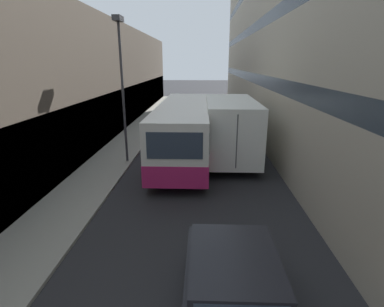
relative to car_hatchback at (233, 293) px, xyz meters
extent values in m
plane|color=#232326|center=(-0.95, 10.82, -0.78)|extent=(150.00, 150.00, 0.00)
cube|color=gray|center=(-5.46, 10.82, -0.72)|extent=(2.35, 60.00, 0.11)
cube|color=#51473D|center=(-7.84, 10.82, 3.15)|extent=(2.40, 60.00, 7.85)
cube|color=black|center=(-7.18, 10.82, 0.79)|extent=(1.08, 60.00, 3.14)
cube|color=#333D47|center=(3.52, 10.82, 3.16)|extent=(1.08, 60.00, 0.70)
cube|color=#333D47|center=(3.52, 10.82, 6.62)|extent=(1.08, 60.00, 0.70)
cube|color=black|center=(0.00, -0.02, -0.16)|extent=(1.89, 4.09, 0.75)
cube|color=black|center=(0.00, 0.08, 0.49)|extent=(1.66, 2.25, 0.56)
cylinder|color=black|center=(-0.87, 1.20, -0.48)|extent=(0.16, 0.60, 0.60)
cylinder|color=black|center=(0.87, 1.20, -0.48)|extent=(0.16, 0.60, 0.60)
cube|color=silver|center=(-1.65, 10.98, 0.90)|extent=(2.51, 10.58, 2.50)
cube|color=#B21E5B|center=(-1.65, 10.98, 0.09)|extent=(2.54, 10.60, 0.88)
cube|color=#2D3847|center=(-1.65, 10.98, 1.28)|extent=(2.55, 9.73, 0.80)
cube|color=#2D3847|center=(-1.65, 5.68, 1.34)|extent=(2.06, 0.04, 1.00)
cylinder|color=black|center=(-2.75, 14.26, -0.28)|extent=(0.24, 1.00, 1.00)
cylinder|color=black|center=(-0.54, 14.26, -0.28)|extent=(0.24, 1.00, 1.00)
cylinder|color=black|center=(-2.75, 7.70, -0.28)|extent=(0.24, 1.00, 1.00)
cylinder|color=black|center=(-0.54, 7.70, -0.28)|extent=(0.24, 1.00, 1.00)
cube|color=silver|center=(0.82, 15.12, 0.58)|extent=(2.38, 2.46, 1.90)
cube|color=silver|center=(0.82, 10.72, 1.01)|extent=(2.48, 6.33, 2.76)
cube|color=#4C4C4C|center=(0.82, 7.56, 1.01)|extent=(0.05, 0.02, 2.34)
cylinder|color=black|center=(-0.30, 15.12, -0.30)|extent=(0.22, 0.96, 0.96)
cylinder|color=black|center=(1.93, 15.12, -0.30)|extent=(0.22, 0.96, 0.96)
cylinder|color=black|center=(-0.30, 8.98, -0.30)|extent=(0.22, 0.96, 0.96)
cylinder|color=black|center=(1.93, 8.98, -0.30)|extent=(0.22, 0.96, 0.96)
cube|color=navy|center=(-2.69, 23.00, 0.25)|extent=(1.87, 4.41, 1.54)
cube|color=#2D3847|center=(-2.69, 24.87, 0.52)|extent=(1.49, 0.04, 0.54)
cylinder|color=black|center=(-3.53, 24.27, -0.46)|extent=(0.16, 0.64, 0.64)
cylinder|color=black|center=(-1.85, 24.27, -0.46)|extent=(0.16, 0.64, 0.64)
cylinder|color=black|center=(-3.53, 21.72, -0.46)|extent=(0.16, 0.64, 0.64)
cylinder|color=black|center=(-1.85, 21.72, -0.46)|extent=(0.16, 0.64, 0.64)
cylinder|color=#38383D|center=(-4.53, 9.89, 2.68)|extent=(0.12, 0.12, 6.69)
cube|color=#38383D|center=(-4.53, 9.89, 6.14)|extent=(0.36, 0.80, 0.24)
camera|label=1|loc=(-0.62, -4.74, 4.23)|focal=28.00mm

